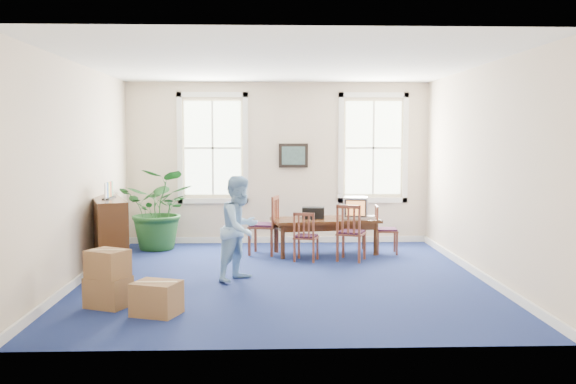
{
  "coord_description": "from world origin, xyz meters",
  "views": [
    {
      "loc": [
        -0.26,
        -9.54,
        2.14
      ],
      "look_at": [
        0.1,
        0.6,
        1.25
      ],
      "focal_mm": 40.0,
      "sensor_mm": 36.0,
      "label": 1
    }
  ],
  "objects_px": {
    "credenza": "(108,233)",
    "potted_plant": "(160,209)",
    "conference_table": "(325,236)",
    "cardboard_boxes": "(125,275)",
    "crt_tv": "(356,207)",
    "chair_near_left": "(306,236)",
    "man": "(240,228)"
  },
  "relations": [
    {
      "from": "credenza",
      "to": "cardboard_boxes",
      "type": "relative_size",
      "value": 1.16
    },
    {
      "from": "crt_tv",
      "to": "cardboard_boxes",
      "type": "bearing_deg",
      "value": -125.65
    },
    {
      "from": "potted_plant",
      "to": "man",
      "type": "bearing_deg",
      "value": -58.86
    },
    {
      "from": "conference_table",
      "to": "crt_tv",
      "type": "xyz_separation_m",
      "value": [
        0.56,
        0.04,
        0.52
      ]
    },
    {
      "from": "crt_tv",
      "to": "cardboard_boxes",
      "type": "height_order",
      "value": "crt_tv"
    },
    {
      "from": "cardboard_boxes",
      "to": "crt_tv",
      "type": "bearing_deg",
      "value": 45.41
    },
    {
      "from": "crt_tv",
      "to": "chair_near_left",
      "type": "height_order",
      "value": "crt_tv"
    },
    {
      "from": "conference_table",
      "to": "credenza",
      "type": "height_order",
      "value": "credenza"
    },
    {
      "from": "crt_tv",
      "to": "chair_near_left",
      "type": "xyz_separation_m",
      "value": [
        -0.95,
        -0.69,
        -0.41
      ]
    },
    {
      "from": "credenza",
      "to": "potted_plant",
      "type": "distance_m",
      "value": 1.99
    },
    {
      "from": "crt_tv",
      "to": "cardboard_boxes",
      "type": "distance_m",
      "value": 4.9
    },
    {
      "from": "potted_plant",
      "to": "cardboard_boxes",
      "type": "distance_m",
      "value": 4.04
    },
    {
      "from": "crt_tv",
      "to": "man",
      "type": "xyz_separation_m",
      "value": [
        -2.02,
        -2.13,
        -0.06
      ]
    },
    {
      "from": "cardboard_boxes",
      "to": "credenza",
      "type": "bearing_deg",
      "value": 108.64
    },
    {
      "from": "credenza",
      "to": "potted_plant",
      "type": "relative_size",
      "value": 1.01
    },
    {
      "from": "chair_near_left",
      "to": "potted_plant",
      "type": "relative_size",
      "value": 0.56
    },
    {
      "from": "cardboard_boxes",
      "to": "chair_near_left",
      "type": "bearing_deg",
      "value": 48.35
    },
    {
      "from": "conference_table",
      "to": "chair_near_left",
      "type": "relative_size",
      "value": 2.23
    },
    {
      "from": "conference_table",
      "to": "credenza",
      "type": "relative_size",
      "value": 1.23
    },
    {
      "from": "crt_tv",
      "to": "credenza",
      "type": "distance_m",
      "value": 4.36
    },
    {
      "from": "chair_near_left",
      "to": "potted_plant",
      "type": "distance_m",
      "value": 2.97
    },
    {
      "from": "crt_tv",
      "to": "potted_plant",
      "type": "xyz_separation_m",
      "value": [
        -3.63,
        0.54,
        -0.07
      ]
    },
    {
      "from": "crt_tv",
      "to": "cardboard_boxes",
      "type": "xyz_separation_m",
      "value": [
        -3.43,
        -3.48,
        -0.46
      ]
    },
    {
      "from": "credenza",
      "to": "cardboard_boxes",
      "type": "distance_m",
      "value": 2.23
    },
    {
      "from": "conference_table",
      "to": "cardboard_boxes",
      "type": "distance_m",
      "value": 4.47
    },
    {
      "from": "chair_near_left",
      "to": "potted_plant",
      "type": "xyz_separation_m",
      "value": [
        -2.68,
        1.23,
        0.34
      ]
    },
    {
      "from": "crt_tv",
      "to": "conference_table",
      "type": "bearing_deg",
      "value": -166.66
    },
    {
      "from": "crt_tv",
      "to": "credenza",
      "type": "bearing_deg",
      "value": -152.63
    },
    {
      "from": "crt_tv",
      "to": "man",
      "type": "distance_m",
      "value": 2.93
    },
    {
      "from": "crt_tv",
      "to": "chair_near_left",
      "type": "relative_size",
      "value": 0.55
    },
    {
      "from": "man",
      "to": "cardboard_boxes",
      "type": "xyz_separation_m",
      "value": [
        -1.41,
        -1.35,
        -0.4
      ]
    },
    {
      "from": "crt_tv",
      "to": "potted_plant",
      "type": "bearing_deg",
      "value": -179.49
    }
  ]
}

